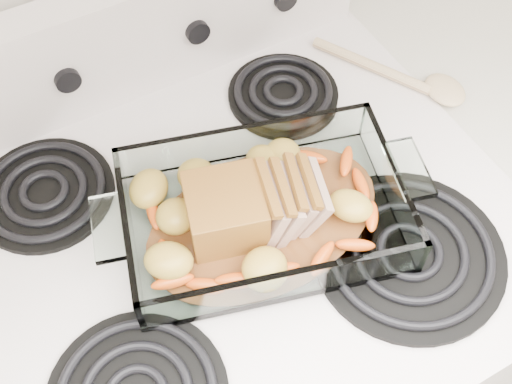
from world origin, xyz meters
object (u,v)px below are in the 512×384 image
electric_range (232,347)px  baking_dish (263,216)px  counter_right (495,210)px  pork_roast (246,213)px

electric_range → baking_dish: (0.05, -0.03, 0.48)m
counter_right → pork_roast: bearing=-177.3°
baking_dish → pork_roast: (-0.03, 0.00, 0.03)m
counter_right → electric_range: bearing=179.9°
counter_right → baking_dish: 0.79m
counter_right → baking_dish: baking_dish is taller
electric_range → pork_roast: electric_range is taller
counter_right → pork_roast: 0.83m
baking_dish → pork_roast: 0.04m
electric_range → pork_roast: size_ratio=6.29×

